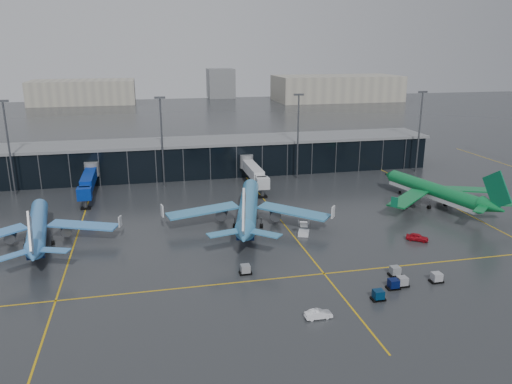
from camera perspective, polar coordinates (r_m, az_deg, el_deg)
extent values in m
plane|color=#282B2D|center=(101.04, -0.54, -6.26)|extent=(600.00, 600.00, 0.00)
cube|color=black|center=(158.12, -5.27, 3.93)|extent=(140.00, 16.00, 10.00)
cube|color=slate|center=(157.07, -5.32, 5.82)|extent=(142.00, 17.00, 0.80)
cylinder|color=#595B60|center=(149.40, -18.27, 2.51)|extent=(4.00, 4.00, 4.00)
cube|color=navy|center=(136.56, -18.73, 0.86)|extent=(3.00, 24.00, 3.00)
cylinder|color=#595B60|center=(130.23, -18.91, -1.31)|extent=(1.00, 1.00, 2.60)
cylinder|color=#595B60|center=(151.47, -1.09, 3.52)|extent=(4.00, 4.00, 4.00)
cube|color=silver|center=(138.83, 0.03, 1.99)|extent=(3.00, 24.00, 3.00)
cylinder|color=#595B60|center=(132.61, 0.74, -0.09)|extent=(1.00, 1.00, 2.60)
cylinder|color=#595B60|center=(148.00, -26.37, 4.40)|extent=(0.50, 0.50, 25.00)
cube|color=#595B60|center=(146.27, -27.00, 9.26)|extent=(3.00, 0.40, 0.60)
cylinder|color=#595B60|center=(143.73, -10.68, 5.51)|extent=(0.50, 0.50, 25.00)
cube|color=#595B60|center=(141.95, -10.95, 10.55)|extent=(3.00, 0.40, 0.60)
cylinder|color=#595B60|center=(150.38, 4.81, 6.21)|extent=(0.50, 0.50, 25.00)
cube|color=#595B60|center=(148.68, 4.92, 11.03)|extent=(3.00, 0.40, 0.60)
cylinder|color=#595B60|center=(166.64, 18.14, 6.45)|extent=(0.50, 0.50, 25.00)
cube|color=#595B60|center=(165.11, 18.54, 10.79)|extent=(3.00, 0.40, 0.60)
cube|color=#B2AD99|center=(379.07, 9.20, 11.64)|extent=(90.00, 42.00, 18.00)
cube|color=#B2AD99|center=(374.70, -19.13, 10.76)|extent=(70.00, 38.00, 16.00)
cube|color=#B2AD99|center=(396.69, -4.06, 12.30)|extent=(20.00, 20.00, 22.00)
cube|color=gold|center=(118.84, -19.44, -3.70)|extent=(0.30, 120.00, 0.02)
cube|color=gold|center=(121.44, 2.10, -2.31)|extent=(0.30, 120.00, 0.02)
cube|color=gold|center=(139.36, 20.31, -0.87)|extent=(0.30, 120.00, 0.02)
cube|color=gold|center=(90.48, 7.78, -9.23)|extent=(220.00, 0.30, 0.02)
cube|color=black|center=(88.74, 16.33, -10.20)|extent=(2.20, 1.50, 0.36)
cube|color=gray|center=(88.41, 16.37, -9.75)|extent=(1.60, 1.50, 1.50)
cube|color=black|center=(87.51, 15.40, -10.51)|extent=(2.20, 1.50, 0.36)
cube|color=#040E3A|center=(87.17, 15.44, -10.06)|extent=(1.60, 1.50, 1.50)
cube|color=black|center=(92.22, 15.58, -9.08)|extent=(2.20, 1.50, 0.36)
cube|color=gray|center=(91.90, 15.62, -8.65)|extent=(1.60, 1.50, 1.50)
cube|color=black|center=(92.00, 19.89, -9.55)|extent=(2.20, 1.50, 0.36)
cube|color=#97989F|center=(91.67, 19.94, -9.12)|extent=(1.60, 1.50, 1.50)
cube|color=black|center=(89.57, -1.22, -9.23)|extent=(2.20, 1.50, 0.36)
cube|color=gray|center=(89.24, -1.22, -8.78)|extent=(1.60, 1.50, 1.50)
cube|color=black|center=(83.40, 13.77, -11.78)|extent=(2.20, 1.50, 0.36)
cube|color=#052344|center=(83.05, 13.81, -11.32)|extent=(1.60, 1.50, 1.50)
cube|color=silver|center=(107.60, 5.46, -4.66)|extent=(3.24, 3.79, 0.80)
cube|color=silver|center=(106.93, 5.49, -3.71)|extent=(2.54, 3.23, 2.29)
imported|color=#B00D19|center=(108.98, 17.95, -4.94)|extent=(4.69, 4.08, 1.53)
imported|color=white|center=(76.60, 7.15, -13.68)|extent=(4.16, 1.52, 1.36)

